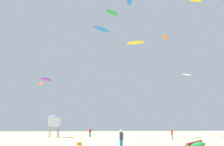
{
  "coord_description": "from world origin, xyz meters",
  "views": [
    {
      "loc": [
        -3.56,
        -14.38,
        2.18
      ],
      "look_at": [
        0.0,
        21.36,
        11.85
      ],
      "focal_mm": 31.09,
      "sensor_mm": 36.0,
      "label": 1
    }
  ],
  "objects": [
    {
      "name": "kite_aloft_9",
      "position": [
        -15.92,
        36.88,
        13.83
      ],
      "size": [
        3.15,
        3.16,
        0.81
      ],
      "color": "purple"
    },
    {
      "name": "kite_aloft_1",
      "position": [
        -12.95,
        20.83,
        9.41
      ],
      "size": [
        1.61,
        2.15,
        0.31
      ],
      "color": "orange"
    },
    {
      "name": "person_left",
      "position": [
        8.78,
        15.89,
        0.92
      ],
      "size": [
        0.36,
        0.52,
        1.57
      ],
      "rotation": [
        0.0,
        0.0,
        6.17
      ],
      "color": "teal",
      "rests_on": "ground"
    },
    {
      "name": "cooler_box",
      "position": [
        -4.9,
        8.69,
        0.16
      ],
      "size": [
        0.56,
        0.36,
        0.32
      ],
      "primitive_type": "cube",
      "color": "orange",
      "rests_on": "ground"
    },
    {
      "name": "person_midground",
      "position": [
        -3.91,
        23.95,
        1.0
      ],
      "size": [
        0.56,
        0.39,
        1.71
      ],
      "rotation": [
        0.0,
        0.0,
        4.92
      ],
      "color": "teal",
      "rests_on": "ground"
    },
    {
      "name": "kite_aloft_2",
      "position": [
        13.57,
        27.24,
        22.77
      ],
      "size": [
        2.45,
        2.72,
        0.51
      ],
      "color": "orange"
    },
    {
      "name": "kite_grounded_near",
      "position": [
        6.48,
        4.75,
        0.31
      ],
      "size": [
        4.8,
        5.01,
        0.67
      ],
      "color": "green",
      "rests_on": "ground"
    },
    {
      "name": "kite_aloft_7",
      "position": [
        -2.13,
        20.58,
        20.62
      ],
      "size": [
        4.02,
        3.31,
        0.51
      ],
      "color": "blue"
    },
    {
      "name": "kite_aloft_6",
      "position": [
        0.2,
        22.84,
        25.93
      ],
      "size": [
        3.4,
        2.67,
        0.53
      ],
      "color": "green"
    },
    {
      "name": "kite_aloft_5",
      "position": [
        17.35,
        19.23,
        27.73
      ],
      "size": [
        3.5,
        1.56,
        0.42
      ],
      "color": "yellow"
    },
    {
      "name": "kite_aloft_8",
      "position": [
        5.91,
        26.1,
        20.51
      ],
      "size": [
        4.19,
        2.48,
        0.63
      ],
      "color": "yellow"
    },
    {
      "name": "person_foreground",
      "position": [
        -0.84,
        4.43,
        1.05
      ],
      "size": [
        0.5,
        0.41,
        1.79
      ],
      "rotation": [
        0.0,
        0.0,
        5.37
      ],
      "color": "teal",
      "rests_on": "ground"
    },
    {
      "name": "kite_aloft_0",
      "position": [
        3.31,
        19.21,
        26.83
      ],
      "size": [
        1.8,
        3.82,
        0.55
      ],
      "color": "blue"
    },
    {
      "name": "kite_aloft_4",
      "position": [
        14.6,
        20.51,
        11.69
      ],
      "size": [
        2.27,
        1.11,
        0.28
      ],
      "color": "white"
    },
    {
      "name": "lifeguard_tower",
      "position": [
        -10.6,
        24.32,
        3.05
      ],
      "size": [
        2.3,
        2.3,
        4.15
      ],
      "color": "#8C704C",
      "rests_on": "ground"
    }
  ]
}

